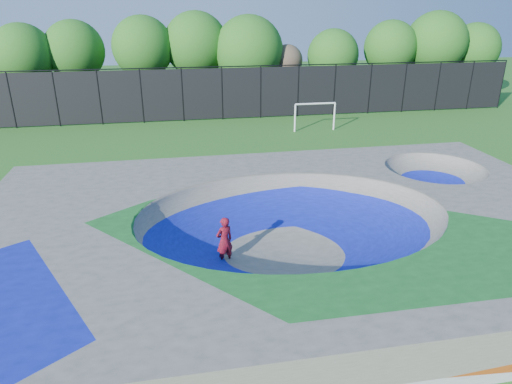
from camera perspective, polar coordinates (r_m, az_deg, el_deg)
ground at (r=16.60m, az=4.46°, el=-7.18°), size 120.00×120.00×0.00m
skate_deck at (r=16.24m, az=4.54°, el=-4.87°), size 22.00×14.00×1.50m
skater at (r=15.34m, az=-3.96°, el=-6.11°), size 0.74×0.63×1.72m
skateboard at (r=15.75m, az=-3.88°, el=-8.78°), size 0.79×0.58×0.05m
soccer_goal at (r=32.58m, az=7.40°, el=9.95°), size 2.99×0.12×1.97m
fence at (r=35.68m, az=-4.25°, el=12.32°), size 48.09×0.09×4.04m
treeline at (r=40.02m, az=-5.24°, el=17.27°), size 52.33×6.91×7.93m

